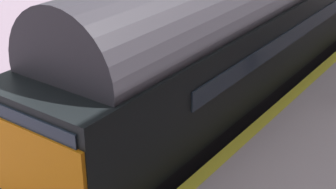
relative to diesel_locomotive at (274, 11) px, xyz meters
name	(u,v)px	position (x,y,z in m)	size (l,w,h in m)	color
diesel_locomotive	(274,11)	(0.00, 0.00, 0.00)	(2.74, 19.87, 4.68)	black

